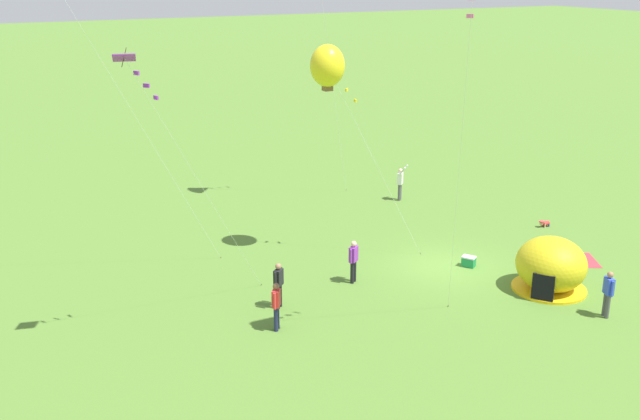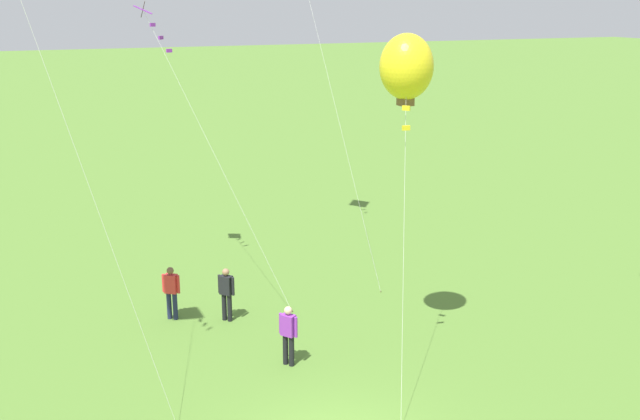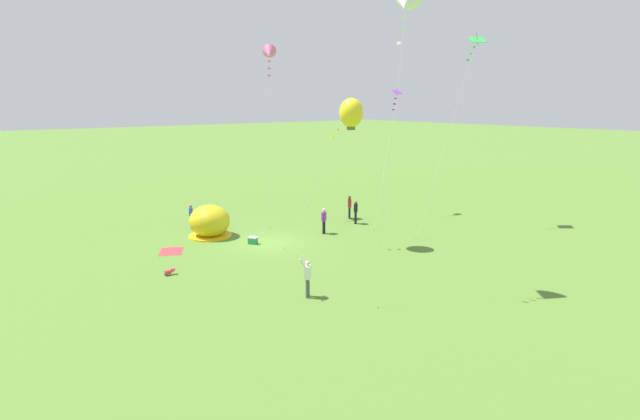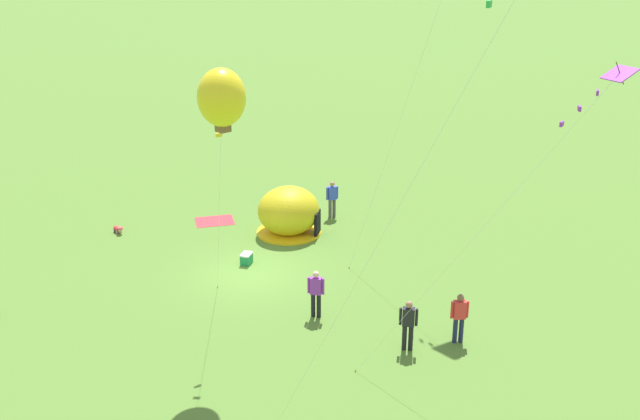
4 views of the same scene
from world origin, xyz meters
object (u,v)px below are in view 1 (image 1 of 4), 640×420
at_px(kite_purple, 136,74).
at_px(kite_yellow, 328,66).
at_px(person_flying_kite, 400,182).
at_px(toddler_crawling, 544,223).
at_px(person_watching_sky, 608,292).
at_px(person_with_toddler, 353,259).
at_px(person_far_back, 279,283).
at_px(person_center_field, 276,304).
at_px(popup_tent, 551,266).
at_px(cooler_box, 469,261).

bearing_deg(kite_purple, kite_yellow, -61.27).
bearing_deg(person_flying_kite, toddler_crawling, -150.50).
bearing_deg(person_watching_sky, person_with_toddler, 43.86).
bearing_deg(person_far_back, toddler_crawling, -81.34).
bearing_deg(person_center_field, kite_yellow, -41.36).
bearing_deg(toddler_crawling, person_flying_kite, 29.50).
distance_m(toddler_crawling, kite_yellow, 13.43).
xyz_separation_m(kite_purple, kite_yellow, (4.81, -8.78, -0.83)).
height_order(popup_tent, cooler_box, popup_tent).
xyz_separation_m(toddler_crawling, kite_yellow, (1.62, 10.79, 7.84)).
height_order(kite_purple, kite_yellow, kite_purple).
bearing_deg(popup_tent, kite_purple, 80.84).
distance_m(person_far_back, kite_purple, 9.27).
bearing_deg(cooler_box, toddler_crawling, -69.88).
relative_size(person_center_field, person_far_back, 1.00).
height_order(person_flying_kite, kite_purple, kite_purple).
bearing_deg(toddler_crawling, person_watching_sky, 149.52).
height_order(person_flying_kite, person_far_back, person_flying_kite).
distance_m(popup_tent, person_center_field, 10.75).
relative_size(person_flying_kite, person_with_toddler, 1.10).
relative_size(popup_tent, person_flying_kite, 1.49).
bearing_deg(person_flying_kite, person_watching_sky, 175.98).
height_order(cooler_box, kite_yellow, kite_yellow).
bearing_deg(popup_tent, person_center_field, 80.68).
relative_size(popup_tent, person_with_toddler, 1.63).
bearing_deg(person_center_field, person_far_back, -26.62).
xyz_separation_m(toddler_crawling, person_flying_kite, (6.69, 3.79, 0.82)).
xyz_separation_m(cooler_box, person_center_field, (-1.52, 9.32, 0.74)).
xyz_separation_m(person_flying_kite, kite_purple, (-9.88, 15.78, 7.85)).
xyz_separation_m(toddler_crawling, person_watching_sky, (-8.21, 4.83, 0.79)).
distance_m(person_watching_sky, person_with_toddler, 9.29).
bearing_deg(person_watching_sky, person_far_back, 59.11).
relative_size(cooler_box, kite_yellow, 0.07).
height_order(toddler_crawling, person_far_back, person_far_back).
distance_m(cooler_box, person_far_back, 8.58).
bearing_deg(person_center_field, cooler_box, -80.75).
xyz_separation_m(toddler_crawling, kite_purple, (-3.19, 19.57, 8.67)).
xyz_separation_m(cooler_box, person_watching_sky, (-5.92, -1.41, 0.74)).
xyz_separation_m(popup_tent, person_far_back, (3.30, 9.83, -0.03)).
bearing_deg(cooler_box, person_far_back, 89.76).
height_order(popup_tent, toddler_crawling, popup_tent).
bearing_deg(kite_yellow, person_watching_sky, -148.80).
relative_size(toddler_crawling, person_flying_kite, 0.29).
xyz_separation_m(person_flying_kite, person_with_toddler, (-8.20, 7.48, -0.03)).
bearing_deg(person_flying_kite, person_center_field, 131.70).
bearing_deg(person_with_toddler, person_center_field, 118.11).
bearing_deg(person_far_back, person_with_toddler, -78.09).
xyz_separation_m(cooler_box, kite_purple, (-0.90, 13.32, 8.63)).
bearing_deg(person_flying_kite, cooler_box, 164.69).
relative_size(person_far_back, kite_yellow, 0.19).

